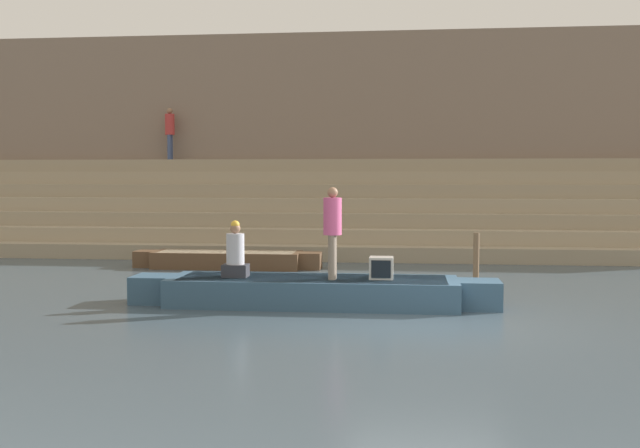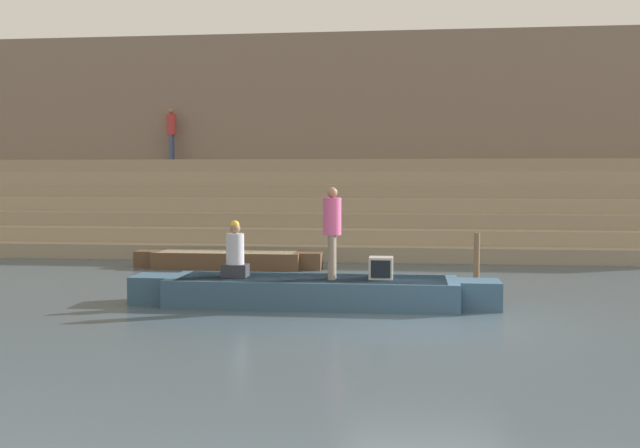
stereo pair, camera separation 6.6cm
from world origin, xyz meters
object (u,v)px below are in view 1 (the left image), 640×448
(person_standing, at_px, (332,226))
(tv_set, at_px, (381,268))
(rowboat_main, at_px, (313,291))
(mooring_post, at_px, (476,258))
(person_on_steps, at_px, (170,130))
(moored_boat_shore, at_px, (227,259))
(person_rowing, at_px, (235,254))

(person_standing, distance_m, tv_set, 1.16)
(rowboat_main, relative_size, person_standing, 4.06)
(rowboat_main, distance_m, mooring_post, 4.49)
(person_standing, xyz_separation_m, person_on_steps, (-6.68, 11.60, 2.45))
(rowboat_main, bearing_deg, person_on_steps, 121.72)
(person_on_steps, bearing_deg, tv_set, 49.77)
(rowboat_main, bearing_deg, tv_set, 3.73)
(person_standing, distance_m, moored_boat_shore, 6.33)
(rowboat_main, relative_size, person_on_steps, 3.83)
(rowboat_main, relative_size, moored_boat_shore, 1.39)
(tv_set, xyz_separation_m, moored_boat_shore, (-4.07, 5.19, -0.47))
(person_standing, distance_m, mooring_post, 4.40)
(mooring_post, bearing_deg, person_on_steps, 138.70)
(tv_set, distance_m, person_on_steps, 14.10)
(rowboat_main, xyz_separation_m, moored_boat_shore, (-2.83, 5.20, -0.04))
(mooring_post, bearing_deg, person_standing, -131.13)
(person_standing, bearing_deg, rowboat_main, 164.60)
(person_rowing, bearing_deg, moored_boat_shore, 109.23)
(mooring_post, bearing_deg, rowboat_main, -135.70)
(moored_boat_shore, xyz_separation_m, mooring_post, (6.03, -2.07, 0.33))
(person_rowing, xyz_separation_m, tv_set, (2.66, 0.05, -0.22))
(moored_boat_shore, relative_size, person_on_steps, 2.75)
(person_rowing, height_order, mooring_post, person_rowing)
(person_rowing, bearing_deg, tv_set, 5.21)
(tv_set, relative_size, person_on_steps, 0.24)
(person_rowing, distance_m, moored_boat_shore, 5.47)
(moored_boat_shore, distance_m, person_on_steps, 8.07)
(person_rowing, relative_size, person_on_steps, 0.59)
(person_rowing, bearing_deg, mooring_post, 38.52)
(rowboat_main, xyz_separation_m, tv_set, (1.24, 0.02, 0.43))
(person_on_steps, bearing_deg, mooring_post, 65.12)
(rowboat_main, height_order, moored_boat_shore, rowboat_main)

